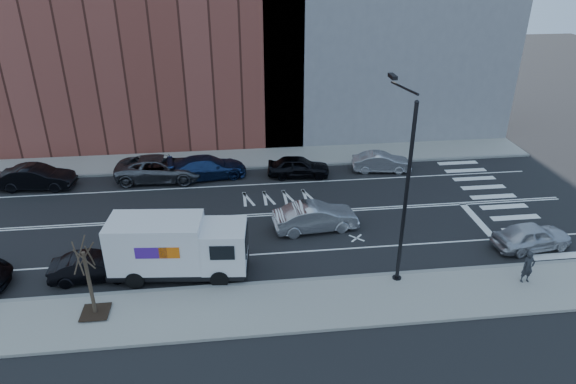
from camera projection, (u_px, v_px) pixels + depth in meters
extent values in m
plane|color=black|center=(246.00, 216.00, 30.89)|extent=(120.00, 120.00, 0.00)
cube|color=gray|center=(255.00, 309.00, 23.02)|extent=(44.00, 3.60, 0.15)
cube|color=gray|center=(241.00, 159.00, 38.69)|extent=(44.00, 3.60, 0.15)
cube|color=gray|center=(253.00, 284.00, 24.62)|extent=(44.00, 0.25, 0.17)
cube|color=gray|center=(242.00, 168.00, 37.08)|extent=(44.00, 0.25, 0.17)
cylinder|color=black|center=(406.00, 199.00, 23.04)|extent=(0.18, 0.18, 9.00)
cylinder|color=black|center=(397.00, 279.00, 24.99)|extent=(0.44, 0.44, 0.20)
sphere|color=black|center=(417.00, 102.00, 21.07)|extent=(0.20, 0.20, 0.20)
cylinder|color=black|center=(404.00, 88.00, 22.51)|extent=(0.11, 3.49, 0.48)
cube|color=black|center=(393.00, 76.00, 23.98)|extent=(0.25, 0.80, 0.18)
cube|color=#FFF2CC|center=(392.00, 79.00, 24.03)|extent=(0.18, 0.55, 0.03)
cube|color=black|center=(96.00, 312.00, 22.57)|extent=(1.20, 1.20, 0.04)
cylinder|color=#382B1E|center=(90.00, 284.00, 21.90)|extent=(0.16, 0.16, 3.20)
cylinder|color=#382B1E|center=(90.00, 256.00, 21.31)|extent=(0.06, 0.80, 1.44)
cylinder|color=#382B1E|center=(87.00, 253.00, 21.50)|extent=(0.81, 0.31, 1.19)
cylinder|color=#382B1E|center=(80.00, 255.00, 21.39)|extent=(0.58, 0.76, 1.50)
cylinder|color=#382B1E|center=(78.00, 259.00, 21.13)|extent=(0.47, 0.61, 1.37)
cylinder|color=#382B1E|center=(84.00, 259.00, 21.08)|extent=(0.72, 0.29, 1.13)
cube|color=black|center=(179.00, 266.00, 25.32)|extent=(6.72, 2.83, 0.32)
cube|color=silver|center=(225.00, 246.00, 24.85)|extent=(2.32, 2.46, 2.11)
cube|color=black|center=(247.00, 240.00, 24.73)|extent=(0.25, 1.95, 1.00)
cube|color=black|center=(222.00, 253.00, 23.68)|extent=(1.16, 0.15, 0.74)
cube|color=black|center=(226.00, 228.00, 25.74)|extent=(1.16, 0.15, 0.74)
cube|color=black|center=(247.00, 263.00, 25.33)|extent=(0.36, 2.12, 0.37)
cube|color=silver|center=(156.00, 243.00, 24.69)|extent=(4.63, 2.74, 2.43)
cube|color=#47198C|center=(151.00, 253.00, 23.56)|extent=(1.47, 0.16, 0.58)
cube|color=orange|center=(169.00, 253.00, 23.58)|extent=(0.95, 0.11, 0.58)
cube|color=#47198C|center=(161.00, 227.00, 25.68)|extent=(1.47, 0.16, 0.58)
cube|color=orange|center=(178.00, 227.00, 25.70)|extent=(0.95, 0.11, 0.58)
cylinder|color=black|center=(220.00, 279.00, 24.43)|extent=(0.91, 0.38, 0.89)
cylinder|color=black|center=(224.00, 254.00, 26.32)|extent=(0.91, 0.38, 0.89)
cylinder|color=black|center=(135.00, 280.00, 24.35)|extent=(0.91, 0.38, 0.89)
cylinder|color=black|center=(145.00, 255.00, 26.24)|extent=(0.91, 0.38, 0.89)
imported|color=black|center=(37.00, 177.00, 33.98)|extent=(4.91, 2.07, 1.58)
imported|color=#4D4F55|center=(160.00, 168.00, 35.20)|extent=(6.14, 3.09, 1.67)
imported|color=navy|center=(207.00, 167.00, 35.54)|extent=(5.57, 2.86, 1.55)
imported|color=black|center=(299.00, 167.00, 35.72)|extent=(4.46, 2.19, 1.46)
imported|color=#AAAAAF|center=(381.00, 162.00, 36.57)|extent=(4.25, 1.91, 1.35)
imported|color=#A7A7AC|center=(315.00, 217.00, 29.12)|extent=(4.92, 2.15, 1.57)
imported|color=black|center=(93.00, 267.00, 24.89)|extent=(4.10, 1.59, 1.33)
imported|color=silver|center=(532.00, 236.00, 27.39)|extent=(4.43, 2.25, 1.45)
imported|color=#232529|center=(528.00, 267.00, 24.37)|extent=(0.62, 0.42, 1.65)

